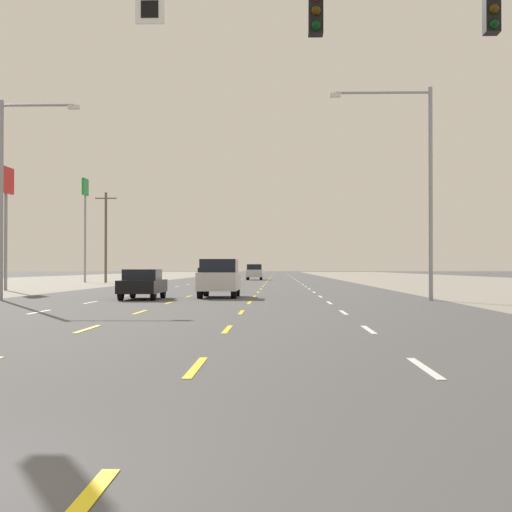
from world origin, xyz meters
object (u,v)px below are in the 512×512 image
(suv_center_turn_near, at_px, (219,278))
(streetlight_left_row_0, at_px, (9,185))
(hatchback_inner_left_mid, at_px, (207,276))
(pole_sign_left_row_2, at_px, (85,204))
(suv_center_turn_far, at_px, (254,272))
(pole_sign_left_row_1, at_px, (6,194))
(sedan_inner_left_nearest, at_px, (143,284))
(streetlight_right_row_0, at_px, (420,175))
(hatchback_inner_left_midfar, at_px, (223,274))

(suv_center_turn_near, bearing_deg, streetlight_left_row_0, -158.80)
(hatchback_inner_left_mid, bearing_deg, pole_sign_left_row_2, 148.37)
(pole_sign_left_row_2, bearing_deg, suv_center_turn_far, 46.39)
(hatchback_inner_left_mid, height_order, streetlight_left_row_0, streetlight_left_row_0)
(pole_sign_left_row_1, bearing_deg, sedan_inner_left_nearest, -51.17)
(streetlight_left_row_0, bearing_deg, streetlight_right_row_0, 0.00)
(hatchback_inner_left_midfar, xyz_separation_m, streetlight_left_row_0, (-6.11, -57.65, 4.70))
(streetlight_left_row_0, bearing_deg, hatchback_inner_left_midfar, 83.95)
(sedan_inner_left_nearest, xyz_separation_m, pole_sign_left_row_2, (-13.59, 43.79, 7.41))
(streetlight_right_row_0, bearing_deg, suv_center_turn_far, 98.68)
(suv_center_turn_near, height_order, hatchback_inner_left_mid, suv_center_turn_near)
(hatchback_inner_left_mid, relative_size, hatchback_inner_left_midfar, 1.00)
(hatchback_inner_left_midfar, bearing_deg, pole_sign_left_row_2, -137.09)
(pole_sign_left_row_2, distance_m, streetlight_left_row_0, 45.76)
(suv_center_turn_far, relative_size, streetlight_left_row_0, 0.51)
(suv_center_turn_far, bearing_deg, streetlight_right_row_0, -81.32)
(sedan_inner_left_nearest, height_order, pole_sign_left_row_2, pole_sign_left_row_2)
(suv_center_turn_far, height_order, pole_sign_left_row_1, pole_sign_left_row_1)
(suv_center_turn_far, height_order, streetlight_left_row_0, streetlight_left_row_0)
(hatchback_inner_left_mid, bearing_deg, suv_center_turn_near, -83.78)
(suv_center_turn_near, bearing_deg, suv_center_turn_far, 89.96)
(pole_sign_left_row_2, xyz_separation_m, streetlight_left_row_0, (7.42, -45.07, -2.68))
(pole_sign_left_row_1, bearing_deg, streetlight_left_row_0, -70.39)
(pole_sign_left_row_2, bearing_deg, pole_sign_left_row_1, -86.64)
(suv_center_turn_far, distance_m, streetlight_left_row_0, 64.03)
(hatchback_inner_left_midfar, height_order, suv_center_turn_far, suv_center_turn_far)
(sedan_inner_left_nearest, xyz_separation_m, pole_sign_left_row_1, (-11.89, 14.77, 5.82))
(sedan_inner_left_nearest, relative_size, pole_sign_left_row_1, 0.54)
(hatchback_inner_left_midfar, distance_m, streetlight_left_row_0, 58.16)
(hatchback_inner_left_mid, relative_size, pole_sign_left_row_1, 0.46)
(suv_center_turn_near, relative_size, suv_center_turn_far, 1.00)
(sedan_inner_left_nearest, xyz_separation_m, streetlight_left_row_0, (-6.17, -1.28, 4.73))
(suv_center_turn_far, xyz_separation_m, streetlight_right_row_0, (9.64, -63.13, 4.84))
(hatchback_inner_left_mid, xyz_separation_m, suv_center_turn_far, (3.63, 26.41, 0.24))
(suv_center_turn_near, bearing_deg, pole_sign_left_row_1, 141.55)
(suv_center_turn_far, relative_size, pole_sign_left_row_1, 0.58)
(suv_center_turn_near, distance_m, suv_center_turn_far, 59.35)
(hatchback_inner_left_midfar, xyz_separation_m, suv_center_turn_far, (3.67, 5.48, 0.24))
(hatchback_inner_left_mid, xyz_separation_m, streetlight_left_row_0, (-6.15, -36.71, 4.70))
(sedan_inner_left_nearest, height_order, pole_sign_left_row_1, pole_sign_left_row_1)
(hatchback_inner_left_midfar, height_order, pole_sign_left_row_1, pole_sign_left_row_1)
(suv_center_turn_near, bearing_deg, pole_sign_left_row_2, 112.57)
(suv_center_turn_near, bearing_deg, hatchback_inner_left_midfar, 93.85)
(suv_center_turn_near, relative_size, streetlight_left_row_0, 0.51)
(hatchback_inner_left_midfar, bearing_deg, pole_sign_left_row_1, -105.88)
(pole_sign_left_row_1, height_order, streetlight_left_row_0, streetlight_left_row_0)
(hatchback_inner_left_mid, height_order, pole_sign_left_row_1, pole_sign_left_row_1)
(hatchback_inner_left_mid, distance_m, streetlight_left_row_0, 37.52)
(hatchback_inner_left_midfar, bearing_deg, suv_center_turn_far, 56.20)
(hatchback_inner_left_midfar, bearing_deg, suv_center_turn_near, -86.15)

